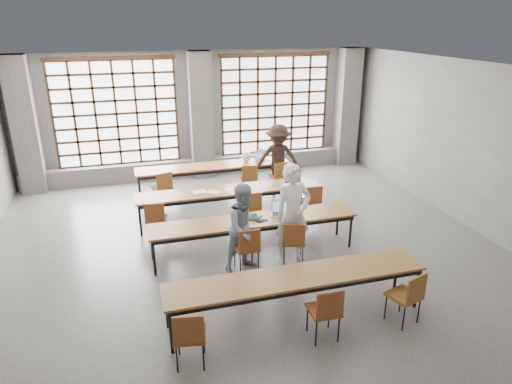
{
  "coord_description": "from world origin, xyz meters",
  "views": [
    {
      "loc": [
        -2.06,
        -7.34,
        4.33
      ],
      "look_at": [
        0.2,
        0.4,
        1.23
      ],
      "focal_mm": 32.0,
      "sensor_mm": 36.0,
      "label": 1
    }
  ],
  "objects_px": {
    "desk_row_a": "(214,168)",
    "chair_mid_left": "(156,217)",
    "student_female": "(245,228)",
    "mouse": "(301,213)",
    "desk_row_d": "(297,279)",
    "chair_mid_right": "(311,199)",
    "chair_front_left": "(248,245)",
    "chair_back_mid": "(249,177)",
    "student_back": "(278,159)",
    "laptop_back": "(261,158)",
    "red_pouch": "(190,332)",
    "chair_back_right": "(280,174)",
    "plastic_bag": "(246,157)",
    "chair_back_left": "(163,185)",
    "chair_near_mid": "(326,308)",
    "chair_near_right": "(409,293)",
    "desk_row_c": "(254,222)",
    "chair_front_right": "(293,239)",
    "phone": "(264,220)",
    "laptop_front": "(280,211)",
    "green_box": "(250,216)",
    "chair_near_left": "(189,333)",
    "student_male": "(293,215)",
    "desk_row_b": "(226,192)",
    "backpack": "(293,174)",
    "chair_mid_centre": "(251,206)"
  },
  "relations": [
    {
      "from": "desk_row_a",
      "to": "mouse",
      "type": "bearing_deg",
      "value": -74.13
    },
    {
      "from": "chair_back_left",
      "to": "chair_front_right",
      "type": "height_order",
      "value": "same"
    },
    {
      "from": "desk_row_b",
      "to": "chair_near_left",
      "type": "xyz_separation_m",
      "value": [
        -1.5,
        -4.46,
        -0.13
      ]
    },
    {
      "from": "laptop_back",
      "to": "mouse",
      "type": "xyz_separation_m",
      "value": [
        -0.31,
        -3.68,
        -0.04
      ]
    },
    {
      "from": "chair_mid_centre",
      "to": "green_box",
      "type": "bearing_deg",
      "value": -106.94
    },
    {
      "from": "student_back",
      "to": "mouse",
      "type": "xyz_separation_m",
      "value": [
        -0.58,
        -3.08,
        -0.16
      ]
    },
    {
      "from": "chair_back_mid",
      "to": "chair_near_left",
      "type": "bearing_deg",
      "value": -112.69
    },
    {
      "from": "desk_row_b",
      "to": "desk_row_c",
      "type": "relative_size",
      "value": 1.0
    },
    {
      "from": "chair_mid_left",
      "to": "student_female",
      "type": "height_order",
      "value": "student_female"
    },
    {
      "from": "student_back",
      "to": "plastic_bag",
      "type": "relative_size",
      "value": 6.33
    },
    {
      "from": "chair_near_left",
      "to": "chair_near_right",
      "type": "bearing_deg",
      "value": 0.04
    },
    {
      "from": "laptop_back",
      "to": "student_back",
      "type": "bearing_deg",
      "value": -65.33
    },
    {
      "from": "chair_near_left",
      "to": "backpack",
      "type": "distance_m",
      "value": 5.49
    },
    {
      "from": "chair_near_left",
      "to": "student_male",
      "type": "xyz_separation_m",
      "value": [
        2.26,
        2.26,
        0.43
      ]
    },
    {
      "from": "chair_front_left",
      "to": "chair_back_mid",
      "type": "bearing_deg",
      "value": 74.03
    },
    {
      "from": "desk_row_d",
      "to": "chair_back_mid",
      "type": "xyz_separation_m",
      "value": [
        0.66,
        5.06,
        -0.13
      ]
    },
    {
      "from": "student_back",
      "to": "laptop_back",
      "type": "xyz_separation_m",
      "value": [
        -0.28,
        0.6,
        -0.11
      ]
    },
    {
      "from": "desk_row_d",
      "to": "chair_near_left",
      "type": "xyz_separation_m",
      "value": [
        -1.71,
        -0.63,
        -0.13
      ]
    },
    {
      "from": "student_female",
      "to": "plastic_bag",
      "type": "relative_size",
      "value": 5.76
    },
    {
      "from": "desk_row_d",
      "to": "chair_near_left",
      "type": "relative_size",
      "value": 4.55
    },
    {
      "from": "chair_front_left",
      "to": "chair_near_right",
      "type": "distance_m",
      "value": 2.84
    },
    {
      "from": "chair_back_right",
      "to": "plastic_bag",
      "type": "relative_size",
      "value": 3.08
    },
    {
      "from": "desk_row_a",
      "to": "plastic_bag",
      "type": "relative_size",
      "value": 13.99
    },
    {
      "from": "desk_row_a",
      "to": "red_pouch",
      "type": "xyz_separation_m",
      "value": [
        -1.57,
        -6.24,
        -0.16
      ]
    },
    {
      "from": "chair_near_left",
      "to": "desk_row_b",
      "type": "bearing_deg",
      "value": 71.36
    },
    {
      "from": "desk_row_d",
      "to": "chair_back_left",
      "type": "xyz_separation_m",
      "value": [
        -1.5,
        5.06,
        -0.13
      ]
    },
    {
      "from": "phone",
      "to": "plastic_bag",
      "type": "distance_m",
      "value": 3.77
    },
    {
      "from": "desk_row_d",
      "to": "chair_mid_right",
      "type": "relative_size",
      "value": 4.55
    },
    {
      "from": "desk_row_d",
      "to": "chair_mid_right",
      "type": "bearing_deg",
      "value": 63.64
    },
    {
      "from": "chair_front_right",
      "to": "laptop_front",
      "type": "bearing_deg",
      "value": 90.39
    },
    {
      "from": "green_box",
      "to": "chair_near_mid",
      "type": "bearing_deg",
      "value": -83.81
    },
    {
      "from": "chair_near_right",
      "to": "student_male",
      "type": "xyz_separation_m",
      "value": [
        -0.98,
        2.26,
        0.43
      ]
    },
    {
      "from": "desk_row_a",
      "to": "backpack",
      "type": "distance_m",
      "value": 2.37
    },
    {
      "from": "desk_row_c",
      "to": "chair_near_right",
      "type": "xyz_separation_m",
      "value": [
        1.58,
        -2.76,
        -0.13
      ]
    },
    {
      "from": "student_female",
      "to": "phone",
      "type": "distance_m",
      "value": 0.63
    },
    {
      "from": "chair_front_right",
      "to": "chair_near_left",
      "type": "relative_size",
      "value": 1.0
    },
    {
      "from": "laptop_back",
      "to": "phone",
      "type": "relative_size",
      "value": 3.53
    },
    {
      "from": "chair_back_right",
      "to": "backpack",
      "type": "xyz_separation_m",
      "value": [
        -0.09,
        -1.17,
        0.39
      ]
    },
    {
      "from": "plastic_bag",
      "to": "chair_back_mid",
      "type": "bearing_deg",
      "value": -99.31
    },
    {
      "from": "chair_mid_right",
      "to": "mouse",
      "type": "relative_size",
      "value": 8.98
    },
    {
      "from": "chair_mid_centre",
      "to": "laptop_front",
      "type": "height_order",
      "value": "laptop_front"
    },
    {
      "from": "chair_near_mid",
      "to": "chair_near_right",
      "type": "distance_m",
      "value": 1.33
    },
    {
      "from": "student_female",
      "to": "mouse",
      "type": "distance_m",
      "value": 1.34
    },
    {
      "from": "chair_near_mid",
      "to": "student_male",
      "type": "distance_m",
      "value": 2.32
    },
    {
      "from": "chair_back_right",
      "to": "student_female",
      "type": "xyz_separation_m",
      "value": [
        -1.84,
        -3.43,
        0.29
      ]
    },
    {
      "from": "desk_row_c",
      "to": "chair_front_right",
      "type": "xyz_separation_m",
      "value": [
        0.58,
        -0.63,
        -0.13
      ]
    },
    {
      "from": "desk_row_a",
      "to": "chair_mid_left",
      "type": "height_order",
      "value": "chair_mid_left"
    },
    {
      "from": "chair_front_right",
      "to": "chair_back_mid",
      "type": "bearing_deg",
      "value": 87.66
    },
    {
      "from": "desk_row_a",
      "to": "chair_near_mid",
      "type": "bearing_deg",
      "value": -87.06
    },
    {
      "from": "desk_row_a",
      "to": "desk_row_d",
      "type": "relative_size",
      "value": 1.0
    }
  ]
}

